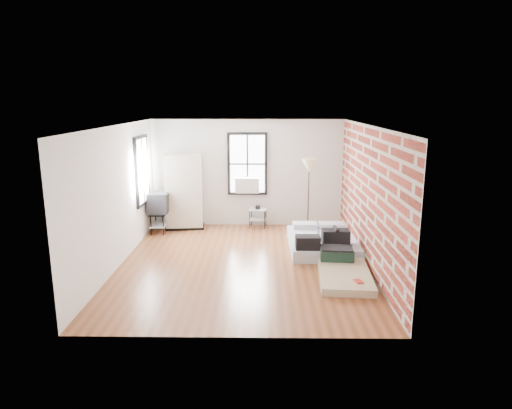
{
  "coord_description": "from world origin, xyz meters",
  "views": [
    {
      "loc": [
        0.4,
        -8.86,
        3.29
      ],
      "look_at": [
        0.27,
        0.3,
        1.18
      ],
      "focal_mm": 32.0,
      "sensor_mm": 36.0,
      "label": 1
    }
  ],
  "objects_px": {
    "mattress_main": "(322,241)",
    "tv_stand": "(159,204)",
    "mattress_bare": "(342,269)",
    "wardrobe": "(184,192)",
    "side_table": "(258,213)",
    "floor_lamp": "(309,169)"
  },
  "relations": [
    {
      "from": "mattress_bare",
      "to": "wardrobe",
      "type": "distance_m",
      "value": 4.9
    },
    {
      "from": "mattress_main",
      "to": "mattress_bare",
      "type": "xyz_separation_m",
      "value": [
        0.19,
        -1.55,
        -0.06
      ]
    },
    {
      "from": "mattress_main",
      "to": "side_table",
      "type": "relative_size",
      "value": 3.43
    },
    {
      "from": "mattress_main",
      "to": "tv_stand",
      "type": "xyz_separation_m",
      "value": [
        -3.96,
        1.31,
        0.56
      ]
    },
    {
      "from": "mattress_bare",
      "to": "tv_stand",
      "type": "relative_size",
      "value": 1.81
    },
    {
      "from": "mattress_main",
      "to": "wardrobe",
      "type": "distance_m",
      "value": 3.86
    },
    {
      "from": "floor_lamp",
      "to": "tv_stand",
      "type": "height_order",
      "value": "floor_lamp"
    },
    {
      "from": "tv_stand",
      "to": "wardrobe",
      "type": "bearing_deg",
      "value": 31.45
    },
    {
      "from": "mattress_main",
      "to": "floor_lamp",
      "type": "relative_size",
      "value": 1.09
    },
    {
      "from": "side_table",
      "to": "floor_lamp",
      "type": "distance_m",
      "value": 1.77
    },
    {
      "from": "mattress_bare",
      "to": "side_table",
      "type": "distance_m",
      "value": 3.72
    },
    {
      "from": "mattress_main",
      "to": "wardrobe",
      "type": "bearing_deg",
      "value": 152.63
    },
    {
      "from": "mattress_bare",
      "to": "wardrobe",
      "type": "height_order",
      "value": "wardrobe"
    },
    {
      "from": "mattress_main",
      "to": "side_table",
      "type": "height_order",
      "value": "mattress_main"
    },
    {
      "from": "mattress_main",
      "to": "side_table",
      "type": "xyz_separation_m",
      "value": [
        -1.46,
        1.77,
        0.21
      ]
    },
    {
      "from": "side_table",
      "to": "tv_stand",
      "type": "relative_size",
      "value": 0.58
    },
    {
      "from": "side_table",
      "to": "wardrobe",
      "type": "bearing_deg",
      "value": -177.91
    },
    {
      "from": "mattress_main",
      "to": "tv_stand",
      "type": "height_order",
      "value": "tv_stand"
    },
    {
      "from": "wardrobe",
      "to": "mattress_main",
      "type": "bearing_deg",
      "value": -33.67
    },
    {
      "from": "wardrobe",
      "to": "floor_lamp",
      "type": "height_order",
      "value": "wardrobe"
    },
    {
      "from": "tv_stand",
      "to": "mattress_bare",
      "type": "bearing_deg",
      "value": -36.51
    },
    {
      "from": "wardrobe",
      "to": "side_table",
      "type": "relative_size",
      "value": 3.3
    }
  ]
}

